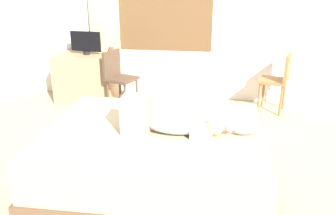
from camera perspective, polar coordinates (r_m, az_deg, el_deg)
ground_plane at (r=3.69m, az=-4.09°, el=-10.23°), size 16.00×16.00×0.00m
back_wall_with_window at (r=5.56m, az=0.80°, el=16.17°), size 6.40×0.14×2.90m
bed at (r=3.47m, az=-2.11°, el=-7.45°), size 2.10×1.70×0.52m
person_lying at (r=3.24m, az=-0.19°, el=-2.23°), size 0.94×0.28×0.34m
cat at (r=3.29m, az=12.08°, el=-3.25°), size 0.35×0.19×0.21m
desk at (r=5.69m, az=-13.00°, el=4.71°), size 0.90×0.56×0.74m
tv_monitor at (r=5.56m, az=-13.13°, el=10.18°), size 0.48×0.10×0.35m
cup at (r=5.66m, az=-9.12°, el=9.21°), size 0.08×0.08×0.09m
chair_by_desk at (r=5.23m, az=-8.12°, el=5.20°), size 0.49×0.49×0.86m
chair_spare at (r=5.27m, az=17.47°, el=4.55°), size 0.48×0.48×0.86m
curtain_left at (r=5.70m, az=-10.32°, el=13.76°), size 0.44×0.06×2.46m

